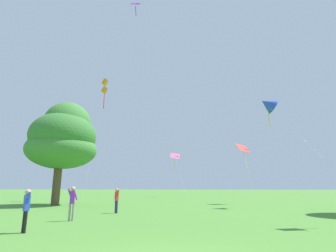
{
  "coord_description": "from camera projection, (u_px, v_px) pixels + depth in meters",
  "views": [
    {
      "loc": [
        0.78,
        -5.88,
        1.73
      ],
      "look_at": [
        -3.3,
        23.48,
        8.66
      ],
      "focal_mm": 28.07,
      "sensor_mm": 36.0,
      "label": 1
    }
  ],
  "objects": [
    {
      "name": "kite_orange_box",
      "position": [
        105.0,
        87.0,
        38.04
      ],
      "size": [
        1.16,
        6.62,
        17.12
      ],
      "color": "orange",
      "rests_on": "ground_plane"
    },
    {
      "name": "person_far_back",
      "position": [
        117.0,
        198.0,
        18.23
      ],
      "size": [
        0.47,
        0.39,
        1.66
      ],
      "color": "#2D3351",
      "rests_on": "ground_plane"
    },
    {
      "name": "kite_purple_streamer",
      "position": [
        134.0,
        12.0,
        38.95
      ],
      "size": [
        2.72,
        6.35,
        29.35
      ],
      "color": "purple",
      "rests_on": "ground_plane"
    },
    {
      "name": "person_with_spool",
      "position": [
        72.0,
        200.0,
        14.05
      ],
      "size": [
        0.57,
        0.25,
        1.77
      ],
      "color": "gray",
      "rests_on": "ground_plane"
    },
    {
      "name": "kite_blue_delta",
      "position": [
        268.0,
        104.0,
        25.33
      ],
      "size": [
        4.63,
        9.7,
        10.51
      ],
      "color": "blue",
      "rests_on": "ground_plane"
    },
    {
      "name": "kite_red_high",
      "position": [
        243.0,
        152.0,
        29.34
      ],
      "size": [
        1.66,
        5.59,
        6.6
      ],
      "color": "red",
      "rests_on": "ground_plane"
    },
    {
      "name": "kite_pink_low",
      "position": [
        175.0,
        159.0,
        48.21
      ],
      "size": [
        3.73,
        9.86,
        8.05
      ],
      "color": "pink",
      "rests_on": "ground_plane"
    },
    {
      "name": "tree_left_oak",
      "position": [
        63.0,
        139.0,
        27.34
      ],
      "size": [
        7.03,
        7.03,
        10.63
      ],
      "color": "brown",
      "rests_on": "ground_plane"
    },
    {
      "name": "person_near_tree",
      "position": [
        26.0,
        206.0,
        10.41
      ],
      "size": [
        0.48,
        0.38,
        1.66
      ],
      "color": "black",
      "rests_on": "ground_plane"
    }
  ]
}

